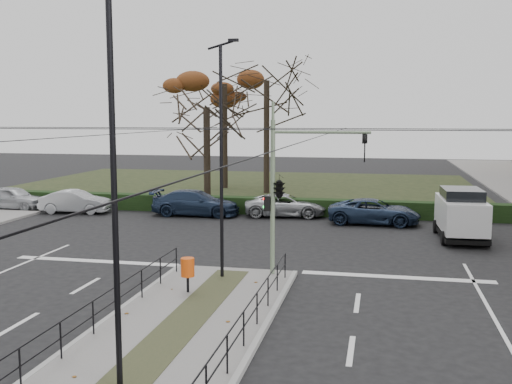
# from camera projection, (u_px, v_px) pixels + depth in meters

# --- Properties ---
(ground) EXTENTS (140.00, 140.00, 0.00)m
(ground) POSITION_uv_depth(u_px,v_px,m) (197.00, 313.00, 18.05)
(ground) COLOR black
(ground) RESTS_ON ground
(median_island) EXTENTS (4.40, 15.00, 0.14)m
(median_island) POSITION_uv_depth(u_px,v_px,m) (168.00, 341.00, 15.61)
(median_island) COLOR slate
(median_island) RESTS_ON ground
(park) EXTENTS (38.00, 26.00, 0.10)m
(park) POSITION_uv_depth(u_px,v_px,m) (243.00, 186.00, 50.33)
(park) COLOR black
(park) RESTS_ON ground
(hedge) EXTENTS (38.00, 1.00, 1.00)m
(hedge) POSITION_uv_depth(u_px,v_px,m) (194.00, 204.00, 37.26)
(hedge) COLOR black
(hedge) RESTS_ON ground
(median_railing) EXTENTS (4.14, 13.24, 0.92)m
(median_railing) POSITION_uv_depth(u_px,v_px,m) (166.00, 309.00, 15.40)
(median_railing) COLOR black
(median_railing) RESTS_ON median_island
(catenary) EXTENTS (20.00, 34.00, 6.00)m
(catenary) POSITION_uv_depth(u_px,v_px,m) (211.00, 194.00, 19.19)
(catenary) COLOR black
(catenary) RESTS_ON ground
(traffic_light) EXTENTS (3.83, 2.19, 5.63)m
(traffic_light) POSITION_uv_depth(u_px,v_px,m) (282.00, 185.00, 21.61)
(traffic_light) COLOR slate
(traffic_light) RESTS_ON median_island
(litter_bin) EXTENTS (0.45, 0.45, 1.14)m
(litter_bin) POSITION_uv_depth(u_px,v_px,m) (188.00, 268.00, 19.63)
(litter_bin) COLOR black
(litter_bin) RESTS_ON median_island
(streetlamp_median_near) EXTENTS (0.73, 0.15, 8.79)m
(streetlamp_median_near) POSITION_uv_depth(u_px,v_px,m) (115.00, 180.00, 12.18)
(streetlamp_median_near) COLOR black
(streetlamp_median_near) RESTS_ON median_island
(streetlamp_median_far) EXTENTS (0.70, 0.14, 8.39)m
(streetlamp_median_far) POSITION_uv_depth(u_px,v_px,m) (222.00, 159.00, 21.06)
(streetlamp_median_far) COLOR black
(streetlamp_median_far) RESTS_ON median_island
(parked_car_first) EXTENTS (4.46, 2.02, 1.49)m
(parked_car_first) POSITION_uv_depth(u_px,v_px,m) (13.00, 198.00, 38.07)
(parked_car_first) COLOR #A8ABB0
(parked_car_first) RESTS_ON ground
(parked_car_second) EXTENTS (4.38, 1.89, 1.40)m
(parked_car_second) POSITION_uv_depth(u_px,v_px,m) (76.00, 202.00, 36.66)
(parked_car_second) COLOR #A8ABB0
(parked_car_second) RESTS_ON ground
(parked_car_third) EXTENTS (5.29, 2.26, 1.52)m
(parked_car_third) POSITION_uv_depth(u_px,v_px,m) (196.00, 203.00, 35.76)
(parked_car_third) COLOR #1D2B44
(parked_car_third) RESTS_ON ground
(parked_car_fourth) EXTENTS (5.01, 2.75, 1.33)m
(parked_car_fourth) POSITION_uv_depth(u_px,v_px,m) (286.00, 205.00, 35.47)
(parked_car_fourth) COLOR #A8ABB0
(parked_car_fourth) RESTS_ON ground
(white_van) EXTENTS (2.26, 4.72, 2.47)m
(white_van) POSITION_uv_depth(u_px,v_px,m) (461.00, 213.00, 28.71)
(white_van) COLOR silver
(white_van) RESTS_ON ground
(rust_tree) EXTENTS (7.84, 7.84, 11.03)m
(rust_tree) POSITION_uv_depth(u_px,v_px,m) (224.00, 84.00, 47.89)
(rust_tree) COLOR black
(rust_tree) RESTS_ON park
(bare_tree_center) EXTENTS (7.36, 7.36, 11.24)m
(bare_tree_center) POSITION_uv_depth(u_px,v_px,m) (267.00, 89.00, 44.66)
(bare_tree_center) COLOR black
(bare_tree_center) RESTS_ON park
(bare_tree_near) EXTENTS (5.81, 5.81, 8.48)m
(bare_tree_near) POSITION_uv_depth(u_px,v_px,m) (207.00, 115.00, 38.22)
(bare_tree_near) COLOR black
(bare_tree_near) RESTS_ON park
(parked_car_fifth) EXTENTS (5.10, 2.54, 1.39)m
(parked_car_fifth) POSITION_uv_depth(u_px,v_px,m) (374.00, 212.00, 32.92)
(parked_car_fifth) COLOR #1D2B44
(parked_car_fifth) RESTS_ON ground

